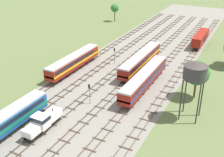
{
  "coord_description": "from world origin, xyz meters",
  "views": [
    {
      "loc": [
        26.84,
        -7.78,
        29.85
      ],
      "look_at": [
        0.0,
        44.82,
        1.5
      ],
      "focal_mm": 45.67,
      "sensor_mm": 36.0,
      "label": 1
    }
  ],
  "objects_px": {
    "passenger_coach_centre_far": "(141,59)",
    "water_tower": "(195,72)",
    "shunter_loco_centre_left_near": "(42,121)",
    "passenger_coach_centre_right_mid": "(144,78)",
    "diesel_railcar_far_left_midfar": "(74,61)",
    "signal_post_near": "(115,54)",
    "signal_post_nearest": "(90,91)",
    "freight_boxcar_right_farther": "(200,38)"
  },
  "relations": [
    {
      "from": "shunter_loco_centre_left_near",
      "to": "passenger_coach_centre_right_mid",
      "type": "height_order",
      "value": "passenger_coach_centre_right_mid"
    },
    {
      "from": "passenger_coach_centre_right_mid",
      "to": "diesel_railcar_far_left_midfar",
      "type": "distance_m",
      "value": 19.7
    },
    {
      "from": "diesel_railcar_far_left_midfar",
      "to": "water_tower",
      "type": "height_order",
      "value": "water_tower"
    },
    {
      "from": "water_tower",
      "to": "diesel_railcar_far_left_midfar",
      "type": "bearing_deg",
      "value": 165.21
    },
    {
      "from": "water_tower",
      "to": "shunter_loco_centre_left_near",
      "type": "bearing_deg",
      "value": -143.78
    },
    {
      "from": "passenger_coach_centre_far",
      "to": "water_tower",
      "type": "bearing_deg",
      "value": -45.77
    },
    {
      "from": "freight_boxcar_right_farther",
      "to": "water_tower",
      "type": "xyz_separation_m",
      "value": [
        6.91,
        -43.43,
        6.96
      ]
    },
    {
      "from": "diesel_railcar_far_left_midfar",
      "to": "passenger_coach_centre_far",
      "type": "relative_size",
      "value": 0.93
    },
    {
      "from": "shunter_loco_centre_left_near",
      "to": "passenger_coach_centre_right_mid",
      "type": "xyz_separation_m",
      "value": [
        9.83,
        22.97,
        0.6
      ]
    },
    {
      "from": "freight_boxcar_right_farther",
      "to": "signal_post_near",
      "type": "xyz_separation_m",
      "value": [
        -17.21,
        -26.62,
        0.54
      ]
    },
    {
      "from": "diesel_railcar_far_left_midfar",
      "to": "shunter_loco_centre_left_near",
      "type": "bearing_deg",
      "value": -67.88
    },
    {
      "from": "shunter_loco_centre_left_near",
      "to": "passenger_coach_centre_far",
      "type": "height_order",
      "value": "passenger_coach_centre_far"
    },
    {
      "from": "shunter_loco_centre_left_near",
      "to": "freight_boxcar_right_farther",
      "type": "height_order",
      "value": "freight_boxcar_right_farther"
    },
    {
      "from": "shunter_loco_centre_left_near",
      "to": "signal_post_nearest",
      "type": "distance_m",
      "value": 11.93
    },
    {
      "from": "passenger_coach_centre_right_mid",
      "to": "signal_post_nearest",
      "type": "xyz_separation_m",
      "value": [
        -7.37,
        -11.34,
        0.32
      ]
    },
    {
      "from": "freight_boxcar_right_farther",
      "to": "signal_post_nearest",
      "type": "xyz_separation_m",
      "value": [
        -12.29,
        -47.66,
        0.48
      ]
    },
    {
      "from": "passenger_coach_centre_right_mid",
      "to": "passenger_coach_centre_far",
      "type": "height_order",
      "value": "same"
    },
    {
      "from": "passenger_coach_centre_right_mid",
      "to": "signal_post_near",
      "type": "xyz_separation_m",
      "value": [
        -12.29,
        9.7,
        0.38
      ]
    },
    {
      "from": "water_tower",
      "to": "signal_post_near",
      "type": "bearing_deg",
      "value": 145.13
    },
    {
      "from": "signal_post_nearest",
      "to": "signal_post_near",
      "type": "height_order",
      "value": "signal_post_near"
    },
    {
      "from": "diesel_railcar_far_left_midfar",
      "to": "passenger_coach_centre_far",
      "type": "distance_m",
      "value": 17.22
    },
    {
      "from": "diesel_railcar_far_left_midfar",
      "to": "water_tower",
      "type": "relative_size",
      "value": 1.85
    },
    {
      "from": "diesel_railcar_far_left_midfar",
      "to": "signal_post_nearest",
      "type": "bearing_deg",
      "value": -45.6
    },
    {
      "from": "passenger_coach_centre_right_mid",
      "to": "water_tower",
      "type": "relative_size",
      "value": 1.98
    },
    {
      "from": "shunter_loco_centre_left_near",
      "to": "signal_post_near",
      "type": "bearing_deg",
      "value": 94.3
    },
    {
      "from": "passenger_coach_centre_right_mid",
      "to": "water_tower",
      "type": "xyz_separation_m",
      "value": [
        11.83,
        -7.1,
        6.79
      ]
    },
    {
      "from": "water_tower",
      "to": "freight_boxcar_right_farther",
      "type": "bearing_deg",
      "value": 99.04
    },
    {
      "from": "passenger_coach_centre_far",
      "to": "diesel_railcar_far_left_midfar",
      "type": "bearing_deg",
      "value": -148.92
    },
    {
      "from": "diesel_railcar_far_left_midfar",
      "to": "water_tower",
      "type": "distance_m",
      "value": 33.28
    },
    {
      "from": "passenger_coach_centre_far",
      "to": "water_tower",
      "type": "relative_size",
      "value": 1.98
    },
    {
      "from": "passenger_coach_centre_right_mid",
      "to": "freight_boxcar_right_farther",
      "type": "relative_size",
      "value": 1.57
    },
    {
      "from": "freight_boxcar_right_farther",
      "to": "signal_post_nearest",
      "type": "bearing_deg",
      "value": -104.46
    },
    {
      "from": "water_tower",
      "to": "passenger_coach_centre_far",
      "type": "bearing_deg",
      "value": 134.23
    },
    {
      "from": "freight_boxcar_right_farther",
      "to": "signal_post_nearest",
      "type": "height_order",
      "value": "signal_post_nearest"
    },
    {
      "from": "shunter_loco_centre_left_near",
      "to": "signal_post_near",
      "type": "distance_m",
      "value": 32.78
    },
    {
      "from": "signal_post_near",
      "to": "freight_boxcar_right_farther",
      "type": "bearing_deg",
      "value": 57.12
    },
    {
      "from": "passenger_coach_centre_right_mid",
      "to": "freight_boxcar_right_farther",
      "type": "distance_m",
      "value": 36.65
    },
    {
      "from": "freight_boxcar_right_farther",
      "to": "passenger_coach_centre_right_mid",
      "type": "bearing_deg",
      "value": -97.72
    },
    {
      "from": "signal_post_nearest",
      "to": "passenger_coach_centre_right_mid",
      "type": "bearing_deg",
      "value": 56.96
    },
    {
      "from": "water_tower",
      "to": "signal_post_nearest",
      "type": "distance_m",
      "value": 20.7
    },
    {
      "from": "shunter_loco_centre_left_near",
      "to": "signal_post_nearest",
      "type": "bearing_deg",
      "value": 78.07
    },
    {
      "from": "freight_boxcar_right_farther",
      "to": "signal_post_near",
      "type": "height_order",
      "value": "signal_post_near"
    }
  ]
}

